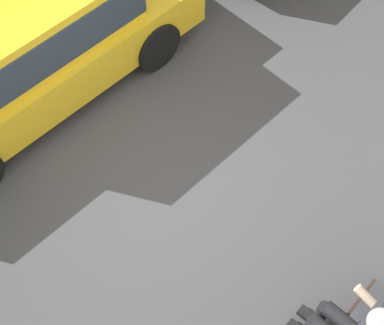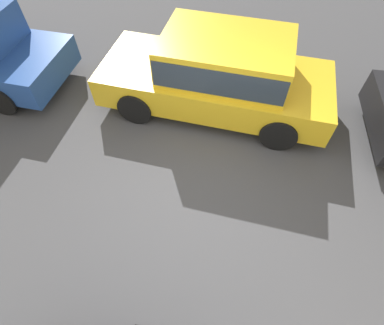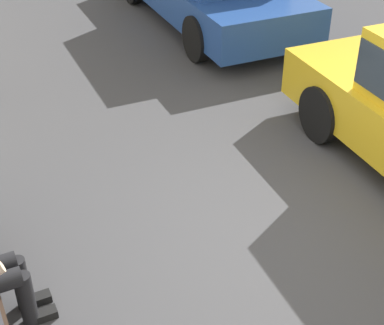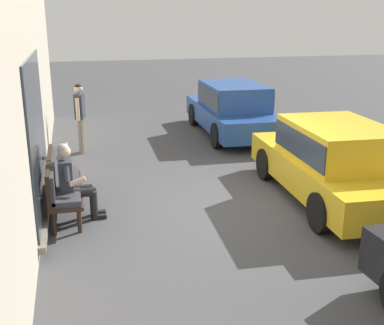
% 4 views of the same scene
% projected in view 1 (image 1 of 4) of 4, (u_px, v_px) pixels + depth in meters
% --- Properties ---
extents(ground_plane, '(60.00, 60.00, 0.00)m').
position_uv_depth(ground_plane, '(149.00, 177.00, 6.58)').
color(ground_plane, '#424244').
extents(parked_car_mid, '(4.34, 2.00, 1.47)m').
position_uv_depth(parked_car_mid, '(24.00, 35.00, 6.64)').
color(parked_car_mid, gold).
rests_on(parked_car_mid, ground_plane).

